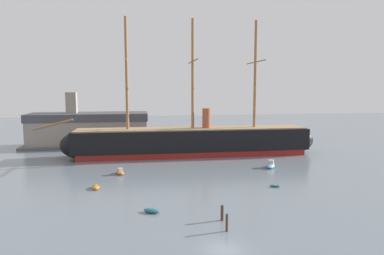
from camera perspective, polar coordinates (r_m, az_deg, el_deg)
The scene contains 12 objects.
ground_plane at distance 42.48m, azimuth 5.38°, elevation -19.39°, with size 400.00×400.00×0.00m, color slate.
tall_ship at distance 95.89m, azimuth 0.12°, elevation -2.23°, with size 77.12×15.83×37.11m.
dinghy_foreground_left at distance 53.57m, azimuth -6.66°, elevation -13.44°, with size 2.83×2.29×0.62m.
dinghy_mid_left at distance 67.44m, azimuth -15.52°, elevation -9.41°, with size 1.59×3.02×0.69m.
dinghy_mid_right at distance 68.06m, azimuth 13.52°, elevation -9.31°, with size 2.08×1.31×0.45m.
motorboat_alongside_bow at distance 77.08m, azimuth -11.76°, elevation -7.20°, with size 2.50×3.63×1.41m.
motorboat_alongside_stern at distance 83.65m, azimuth 12.84°, elevation -6.05°, with size 3.64×4.60×1.80m.
dinghy_distant_centre at distance 100.83m, azimuth -3.36°, elevation -4.01°, with size 0.92×1.86×0.43m.
mooring_piling_nearest at distance 46.82m, azimuth 5.76°, elevation -15.31°, with size 0.34×0.34×2.33m, color #423323.
mooring_piling_left_pair at distance 50.29m, azimuth 4.99°, elevation -13.82°, with size 0.44×0.44×2.19m, color #423323.
dockside_warehouse_left at distance 117.26m, azimuth -16.56°, elevation -0.26°, with size 40.16×15.87×17.32m.
seagull_in_flight at distance 63.84m, azimuth -1.46°, elevation 4.57°, with size 0.83×1.06×0.14m.
Camera 1 is at (-9.94, -36.93, 18.49)m, focal length 32.40 mm.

